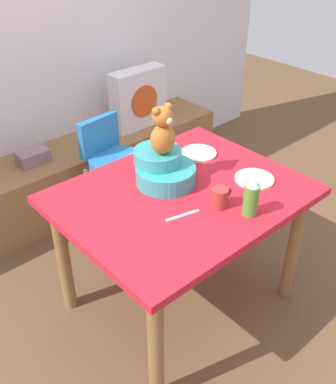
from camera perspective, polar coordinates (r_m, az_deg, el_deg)
ground_plane at (r=2.67m, az=1.47°, el=-13.33°), size 8.00×8.00×0.00m
back_wall at (r=3.14m, az=-18.23°, el=20.16°), size 4.40×0.10×2.60m
window_bench at (r=3.31m, az=-12.96°, el=1.39°), size 2.60×0.44×0.46m
pillow_floral_right at (r=3.42m, az=-3.79°, el=11.76°), size 0.44×0.15×0.44m
book_stack at (r=3.10m, az=-16.81°, el=4.32°), size 0.20×0.14×0.09m
dining_table at (r=2.25m, az=1.69°, el=-2.30°), size 1.17×0.93×0.74m
highchair at (r=2.90m, az=-6.87°, el=3.84°), size 0.36×0.48×0.79m
infant_seat_teal at (r=2.23m, az=-0.67°, el=2.97°), size 0.30×0.33×0.16m
teddy_bear at (r=2.14m, az=-0.70°, el=7.73°), size 0.13×0.12×0.25m
ketchup_bottle at (r=2.02m, az=10.52°, el=-0.75°), size 0.07×0.07×0.18m
coffee_mug at (r=2.08m, az=6.62°, el=-0.69°), size 0.12×0.08×0.09m
dinner_plate_near at (r=2.32m, az=10.91°, el=1.64°), size 0.20×0.20×0.01m
dinner_plate_far at (r=2.52m, az=3.90°, el=4.96°), size 0.20×0.20×0.01m
table_fork at (r=2.03m, az=1.89°, el=-3.01°), size 0.17×0.06×0.01m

